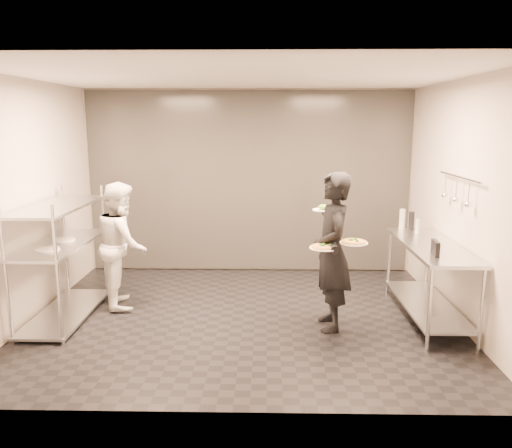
{
  "coord_description": "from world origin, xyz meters",
  "views": [
    {
      "loc": [
        0.27,
        -5.64,
        2.3
      ],
      "look_at": [
        0.14,
        0.24,
        1.1
      ],
      "focal_mm": 35.0,
      "sensor_mm": 36.0,
      "label": 1
    }
  ],
  "objects_px": {
    "waiter": "(332,252)",
    "prep_counter": "(429,269)",
    "chef": "(122,244)",
    "pos_monitor": "(435,248)",
    "pizza_plate_far": "(354,242)",
    "salad_plate": "(323,208)",
    "pass_rack": "(61,255)",
    "bottle_clear": "(418,226)",
    "bottle_dark": "(411,221)",
    "pizza_plate_near": "(324,247)",
    "bottle_green": "(402,219)"
  },
  "relations": [
    {
      "from": "pizza_plate_near",
      "to": "bottle_dark",
      "type": "height_order",
      "value": "bottle_dark"
    },
    {
      "from": "pass_rack",
      "to": "pizza_plate_near",
      "type": "height_order",
      "value": "pass_rack"
    },
    {
      "from": "pass_rack",
      "to": "waiter",
      "type": "relative_size",
      "value": 0.9
    },
    {
      "from": "pos_monitor",
      "to": "bottle_green",
      "type": "relative_size",
      "value": 0.81
    },
    {
      "from": "chef",
      "to": "bottle_dark",
      "type": "xyz_separation_m",
      "value": [
        3.72,
        0.36,
        0.25
      ]
    },
    {
      "from": "pass_rack",
      "to": "pizza_plate_near",
      "type": "bearing_deg",
      "value": -9.44
    },
    {
      "from": "waiter",
      "to": "pos_monitor",
      "type": "bearing_deg",
      "value": 73.82
    },
    {
      "from": "waiter",
      "to": "bottle_green",
      "type": "relative_size",
      "value": 6.53
    },
    {
      "from": "waiter",
      "to": "prep_counter",
      "type": "bearing_deg",
      "value": 98.62
    },
    {
      "from": "prep_counter",
      "to": "pizza_plate_near",
      "type": "distance_m",
      "value": 1.45
    },
    {
      "from": "bottle_green",
      "to": "bottle_clear",
      "type": "bearing_deg",
      "value": -60.71
    },
    {
      "from": "bottle_green",
      "to": "bottle_clear",
      "type": "relative_size",
      "value": 1.46
    },
    {
      "from": "bottle_dark",
      "to": "pizza_plate_far",
      "type": "bearing_deg",
      "value": -127.87
    },
    {
      "from": "prep_counter",
      "to": "salad_plate",
      "type": "distance_m",
      "value": 1.44
    },
    {
      "from": "waiter",
      "to": "bottle_clear",
      "type": "height_order",
      "value": "waiter"
    },
    {
      "from": "chef",
      "to": "pizza_plate_near",
      "type": "bearing_deg",
      "value": -127.25
    },
    {
      "from": "pos_monitor",
      "to": "bottle_clear",
      "type": "distance_m",
      "value": 1.06
    },
    {
      "from": "prep_counter",
      "to": "chef",
      "type": "height_order",
      "value": "chef"
    },
    {
      "from": "salad_plate",
      "to": "prep_counter",
      "type": "bearing_deg",
      "value": -0.97
    },
    {
      "from": "bottle_clear",
      "to": "bottle_dark",
      "type": "bearing_deg",
      "value": 93.43
    },
    {
      "from": "waiter",
      "to": "pizza_plate_far",
      "type": "distance_m",
      "value": 0.32
    },
    {
      "from": "salad_plate",
      "to": "pizza_plate_far",
      "type": "bearing_deg",
      "value": -59.43
    },
    {
      "from": "pass_rack",
      "to": "pizza_plate_far",
      "type": "distance_m",
      "value": 3.4
    },
    {
      "from": "bottle_green",
      "to": "bottle_clear",
      "type": "height_order",
      "value": "bottle_green"
    },
    {
      "from": "waiter",
      "to": "pos_monitor",
      "type": "xyz_separation_m",
      "value": [
        1.06,
        -0.23,
        0.11
      ]
    },
    {
      "from": "chef",
      "to": "pos_monitor",
      "type": "height_order",
      "value": "chef"
    },
    {
      "from": "pass_rack",
      "to": "bottle_clear",
      "type": "distance_m",
      "value": 4.38
    },
    {
      "from": "waiter",
      "to": "bottle_green",
      "type": "distance_m",
      "value": 1.5
    },
    {
      "from": "pass_rack",
      "to": "prep_counter",
      "type": "relative_size",
      "value": 0.89
    },
    {
      "from": "pos_monitor",
      "to": "bottle_dark",
      "type": "relative_size",
      "value": 0.93
    },
    {
      "from": "waiter",
      "to": "pos_monitor",
      "type": "distance_m",
      "value": 1.09
    },
    {
      "from": "chef",
      "to": "pos_monitor",
      "type": "xyz_separation_m",
      "value": [
        3.61,
        -0.93,
        0.21
      ]
    },
    {
      "from": "pass_rack",
      "to": "prep_counter",
      "type": "xyz_separation_m",
      "value": [
        4.33,
        0.0,
        -0.14
      ]
    },
    {
      "from": "salad_plate",
      "to": "pos_monitor",
      "type": "bearing_deg",
      "value": -24.33
    },
    {
      "from": "pass_rack",
      "to": "bottle_clear",
      "type": "xyz_separation_m",
      "value": [
        4.33,
        0.57,
        0.24
      ]
    },
    {
      "from": "salad_plate",
      "to": "bottle_dark",
      "type": "xyz_separation_m",
      "value": [
        1.24,
        0.77,
        -0.3
      ]
    },
    {
      "from": "chef",
      "to": "bottle_green",
      "type": "bearing_deg",
      "value": -100.28
    },
    {
      "from": "pos_monitor",
      "to": "bottle_clear",
      "type": "height_order",
      "value": "bottle_clear"
    },
    {
      "from": "waiter",
      "to": "bottle_dark",
      "type": "distance_m",
      "value": 1.58
    },
    {
      "from": "pos_monitor",
      "to": "salad_plate",
      "type": "bearing_deg",
      "value": 160.57
    },
    {
      "from": "pass_rack",
      "to": "waiter",
      "type": "height_order",
      "value": "waiter"
    },
    {
      "from": "bottle_green",
      "to": "waiter",
      "type": "bearing_deg",
      "value": -134.75
    },
    {
      "from": "waiter",
      "to": "pizza_plate_far",
      "type": "height_order",
      "value": "waiter"
    },
    {
      "from": "chef",
      "to": "bottle_dark",
      "type": "bearing_deg",
      "value": -100.58
    },
    {
      "from": "waiter",
      "to": "chef",
      "type": "relative_size",
      "value": 1.12
    },
    {
      "from": "pizza_plate_far",
      "to": "pos_monitor",
      "type": "relative_size",
      "value": 1.35
    },
    {
      "from": "pizza_plate_far",
      "to": "bottle_green",
      "type": "relative_size",
      "value": 1.1
    },
    {
      "from": "waiter",
      "to": "pizza_plate_near",
      "type": "height_order",
      "value": "waiter"
    },
    {
      "from": "pizza_plate_far",
      "to": "pos_monitor",
      "type": "height_order",
      "value": "pizza_plate_far"
    },
    {
      "from": "chef",
      "to": "salad_plate",
      "type": "height_order",
      "value": "chef"
    }
  ]
}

